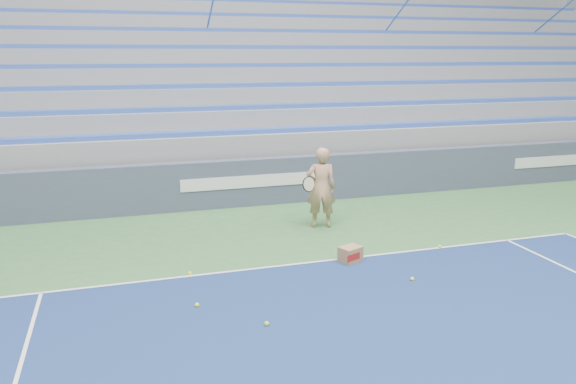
# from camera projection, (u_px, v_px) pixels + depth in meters

# --- Properties ---
(sponsor_barrier) EXTENTS (30.00, 0.32, 1.10)m
(sponsor_barrier) POSITION_uv_depth(u_px,v_px,m) (249.00, 182.00, 13.10)
(sponsor_barrier) COLOR #3F475F
(sponsor_barrier) RESTS_ON ground
(bleachers) EXTENTS (31.00, 9.15, 7.30)m
(bleachers) POSITION_uv_depth(u_px,v_px,m) (207.00, 89.00, 17.97)
(bleachers) COLOR gray
(bleachers) RESTS_ON ground
(tennis_player) EXTENTS (0.95, 0.88, 1.66)m
(tennis_player) POSITION_uv_depth(u_px,v_px,m) (321.00, 188.00, 11.37)
(tennis_player) COLOR tan
(tennis_player) RESTS_ON ground
(ball_box) EXTENTS (0.44, 0.40, 0.27)m
(ball_box) POSITION_uv_depth(u_px,v_px,m) (350.00, 254.00, 9.59)
(ball_box) COLOR #9B724B
(ball_box) RESTS_ON ground
(tennis_ball_0) EXTENTS (0.07, 0.07, 0.07)m
(tennis_ball_0) POSITION_uv_depth(u_px,v_px,m) (197.00, 305.00, 7.89)
(tennis_ball_0) COLOR #DEEE30
(tennis_ball_0) RESTS_ON ground
(tennis_ball_1) EXTENTS (0.07, 0.07, 0.07)m
(tennis_ball_1) POSITION_uv_depth(u_px,v_px,m) (412.00, 279.00, 8.80)
(tennis_ball_1) COLOR #DEEE30
(tennis_ball_1) RESTS_ON ground
(tennis_ball_2) EXTENTS (0.07, 0.07, 0.07)m
(tennis_ball_2) POSITION_uv_depth(u_px,v_px,m) (267.00, 324.00, 7.34)
(tennis_ball_2) COLOR #DEEE30
(tennis_ball_2) RESTS_ON ground
(tennis_ball_3) EXTENTS (0.07, 0.07, 0.07)m
(tennis_ball_3) POSITION_uv_depth(u_px,v_px,m) (440.00, 247.00, 10.28)
(tennis_ball_3) COLOR #DEEE30
(tennis_ball_3) RESTS_ON ground
(tennis_ball_4) EXTENTS (0.07, 0.07, 0.07)m
(tennis_ball_4) POSITION_uv_depth(u_px,v_px,m) (190.00, 274.00, 9.02)
(tennis_ball_4) COLOR #DEEE30
(tennis_ball_4) RESTS_ON ground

